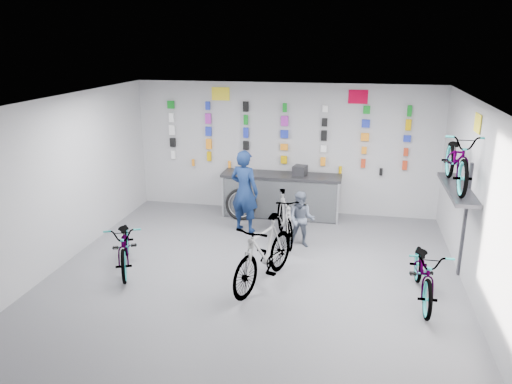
% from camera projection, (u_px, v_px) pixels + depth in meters
% --- Properties ---
extents(floor, '(8.00, 8.00, 0.00)m').
position_uv_depth(floor, '(249.00, 288.00, 8.23)').
color(floor, '#56565C').
rests_on(floor, ground).
extents(ceiling, '(8.00, 8.00, 0.00)m').
position_uv_depth(ceiling, '(248.00, 105.00, 7.34)').
color(ceiling, white).
rests_on(ceiling, wall_back).
extents(wall_back, '(7.00, 0.00, 7.00)m').
position_uv_depth(wall_back, '(285.00, 148.00, 11.53)').
color(wall_back, '#ADADAF').
rests_on(wall_back, floor).
extents(wall_front, '(7.00, 0.00, 7.00)m').
position_uv_depth(wall_front, '(144.00, 353.00, 4.04)').
color(wall_front, '#ADADAF').
rests_on(wall_front, floor).
extents(wall_left, '(0.00, 8.00, 8.00)m').
position_uv_depth(wall_left, '(46.00, 189.00, 8.44)').
color(wall_left, '#ADADAF').
rests_on(wall_left, floor).
extents(wall_right, '(0.00, 8.00, 8.00)m').
position_uv_depth(wall_right, '(487.00, 217.00, 7.13)').
color(wall_right, '#ADADAF').
rests_on(wall_right, floor).
extents(counter, '(2.70, 0.66, 1.00)m').
position_uv_depth(counter, '(281.00, 196.00, 11.40)').
color(counter, black).
rests_on(counter, floor).
extents(merch_wall, '(5.56, 0.08, 1.57)m').
position_uv_depth(merch_wall, '(280.00, 136.00, 11.39)').
color(merch_wall, white).
rests_on(merch_wall, wall_back).
extents(wall_bracket, '(0.39, 1.90, 2.00)m').
position_uv_depth(wall_bracket, '(459.00, 194.00, 8.30)').
color(wall_bracket, '#333338').
rests_on(wall_bracket, wall_right).
extents(sign_left, '(0.42, 0.02, 0.30)m').
position_uv_depth(sign_left, '(221.00, 94.00, 11.44)').
color(sign_left, yellow).
rests_on(sign_left, wall_back).
extents(sign_right, '(0.42, 0.02, 0.30)m').
position_uv_depth(sign_right, '(358.00, 97.00, 10.85)').
color(sign_right, '#C1022A').
rests_on(sign_right, wall_back).
extents(sign_side, '(0.02, 0.40, 0.30)m').
position_uv_depth(sign_side, '(478.00, 123.00, 7.92)').
color(sign_side, yellow).
rests_on(sign_side, wall_right).
extents(bike_left, '(1.26, 1.84, 0.92)m').
position_uv_depth(bike_left, '(125.00, 244.00, 8.82)').
color(bike_left, gray).
rests_on(bike_left, floor).
extents(bike_center, '(1.13, 1.98, 1.15)m').
position_uv_depth(bike_center, '(264.00, 252.00, 8.19)').
color(bike_center, gray).
rests_on(bike_center, floor).
extents(bike_right, '(0.64, 1.81, 0.95)m').
position_uv_depth(bike_right, '(424.00, 271.00, 7.76)').
color(bike_right, gray).
rests_on(bike_right, floor).
extents(bike_service, '(0.96, 1.73, 1.00)m').
position_uv_depth(bike_service, '(285.00, 217.00, 10.00)').
color(bike_service, gray).
rests_on(bike_service, floor).
extents(bike_wall, '(0.63, 1.80, 0.95)m').
position_uv_depth(bike_wall, '(458.00, 159.00, 8.14)').
color(bike_wall, gray).
rests_on(bike_wall, wall_bracket).
extents(clerk, '(0.74, 0.60, 1.76)m').
position_uv_depth(clerk, '(244.00, 191.00, 10.43)').
color(clerk, '#10224C').
rests_on(clerk, floor).
extents(customer, '(0.58, 0.47, 1.12)m').
position_uv_depth(customer, '(301.00, 220.00, 9.72)').
color(customer, '#525B6D').
rests_on(customer, floor).
extents(spare_wheel, '(0.73, 0.26, 0.73)m').
position_uv_depth(spare_wheel, '(241.00, 204.00, 11.25)').
color(spare_wheel, black).
rests_on(spare_wheel, floor).
extents(register, '(0.34, 0.35, 0.22)m').
position_uv_depth(register, '(300.00, 171.00, 11.15)').
color(register, black).
rests_on(register, counter).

